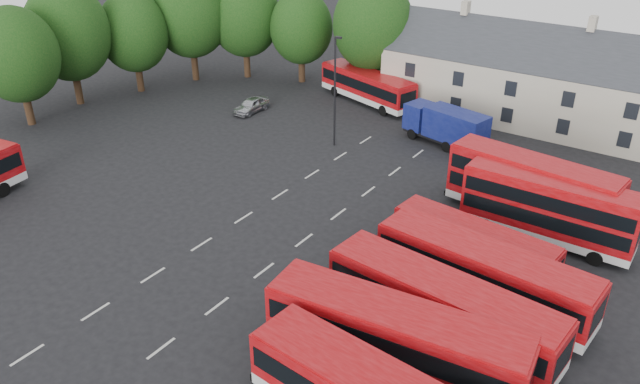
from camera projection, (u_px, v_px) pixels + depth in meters
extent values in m
plane|color=black|center=(223.00, 230.00, 40.36)|extent=(140.00, 140.00, 0.00)
cube|color=beige|center=(27.00, 355.00, 30.16)|extent=(0.15, 1.80, 0.01)
cube|color=beige|center=(96.00, 312.00, 33.07)|extent=(0.15, 1.80, 0.01)
cube|color=beige|center=(153.00, 275.00, 35.99)|extent=(0.15, 1.80, 0.01)
cube|color=beige|center=(202.00, 244.00, 38.90)|extent=(0.15, 1.80, 0.01)
cube|color=beige|center=(244.00, 218.00, 41.81)|extent=(0.15, 1.80, 0.01)
cube|color=beige|center=(280.00, 194.00, 44.73)|extent=(0.15, 1.80, 0.01)
cube|color=beige|center=(312.00, 174.00, 47.64)|extent=(0.15, 1.80, 0.01)
cube|color=beige|center=(340.00, 156.00, 50.55)|extent=(0.15, 1.80, 0.01)
cube|color=beige|center=(366.00, 140.00, 53.47)|extent=(0.15, 1.80, 0.01)
cube|color=beige|center=(161.00, 348.00, 30.57)|extent=(0.15, 1.80, 0.01)
cube|color=beige|center=(217.00, 306.00, 33.49)|extent=(0.15, 1.80, 0.01)
cube|color=beige|center=(264.00, 270.00, 36.40)|extent=(0.15, 1.80, 0.01)
cube|color=beige|center=(304.00, 240.00, 39.31)|extent=(0.15, 1.80, 0.01)
cube|color=beige|center=(338.00, 214.00, 42.23)|extent=(0.15, 1.80, 0.01)
cube|color=beige|center=(368.00, 191.00, 45.14)|extent=(0.15, 1.80, 0.01)
cube|color=beige|center=(395.00, 171.00, 48.05)|extent=(0.15, 1.80, 0.01)
cube|color=beige|center=(418.00, 154.00, 50.97)|extent=(0.15, 1.80, 0.01)
cylinder|color=black|center=(27.00, 104.00, 55.87)|extent=(0.70, 0.70, 3.85)
ellipsoid|color=#0F380F|center=(16.00, 55.00, 53.78)|extent=(7.26, 7.26, 8.35)
cylinder|color=black|center=(77.00, 83.00, 60.66)|extent=(0.70, 0.70, 4.20)
ellipsoid|color=#0F380F|center=(67.00, 33.00, 58.37)|extent=(7.92, 7.92, 9.11)
cylinder|color=black|center=(139.00, 74.00, 64.15)|extent=(0.70, 0.70, 3.67)
ellipsoid|color=#0F380F|center=(133.00, 32.00, 62.15)|extent=(6.93, 6.93, 7.97)
cylinder|color=black|center=(194.00, 60.00, 67.36)|extent=(0.70, 0.70, 4.38)
ellipsoid|color=#0F380F|center=(190.00, 12.00, 64.98)|extent=(8.25, 8.25, 9.49)
cylinder|color=black|center=(247.00, 59.00, 68.35)|extent=(0.70, 0.70, 4.02)
ellipsoid|color=#0F380F|center=(244.00, 16.00, 66.16)|extent=(7.59, 7.59, 8.73)
cylinder|color=black|center=(302.00, 66.00, 66.93)|extent=(0.70, 0.70, 3.50)
ellipsoid|color=#0F380F|center=(301.00, 28.00, 65.03)|extent=(6.60, 6.60, 7.59)
cylinder|color=black|center=(371.00, 73.00, 63.50)|extent=(0.70, 0.70, 4.20)
ellipsoid|color=#0F380F|center=(373.00, 25.00, 61.21)|extent=(7.92, 7.92, 9.11)
cube|color=beige|center=(577.00, 102.00, 53.92)|extent=(35.00, 7.00, 5.50)
cube|color=#2D3035|center=(583.00, 71.00, 52.63)|extent=(35.70, 7.13, 7.13)
cube|color=beige|center=(466.00, 8.00, 56.27)|extent=(0.60, 0.90, 1.20)
cube|color=beige|center=(593.00, 24.00, 50.77)|extent=(0.60, 0.90, 1.20)
cube|color=#A30A10|center=(384.00, 382.00, 24.09)|extent=(11.99, 3.64, 0.13)
cube|color=silver|center=(394.00, 354.00, 29.00)|extent=(12.49, 4.02, 0.61)
cube|color=#A30A10|center=(395.00, 331.00, 28.35)|extent=(12.49, 4.02, 2.17)
cube|color=black|center=(395.00, 330.00, 28.32)|extent=(12.00, 4.03, 1.06)
cube|color=#A30A10|center=(397.00, 311.00, 27.81)|extent=(12.23, 3.88, 0.13)
cylinder|color=black|center=(307.00, 347.00, 29.83)|extent=(1.14, 0.42, 1.12)
cylinder|color=black|center=(483.00, 371.00, 28.46)|extent=(1.14, 0.42, 1.12)
cube|color=silver|center=(440.00, 323.00, 30.95)|extent=(12.20, 3.85, 0.60)
cube|color=#A30A10|center=(442.00, 301.00, 30.31)|extent=(12.20, 3.85, 2.13)
cube|color=black|center=(442.00, 301.00, 30.28)|extent=(11.73, 3.87, 1.04)
cube|color=#A30A10|center=(444.00, 283.00, 29.78)|extent=(11.96, 3.72, 0.13)
cylinder|color=black|center=(363.00, 309.00, 32.43)|extent=(1.11, 0.41, 1.09)
cylinder|color=black|center=(523.00, 349.00, 29.75)|extent=(1.11, 0.41, 1.09)
cube|color=silver|center=(481.00, 289.00, 33.46)|extent=(12.02, 3.71, 0.59)
cube|color=#A30A10|center=(484.00, 268.00, 32.83)|extent=(12.02, 3.71, 2.10)
cube|color=black|center=(484.00, 267.00, 32.80)|extent=(11.55, 3.74, 1.02)
cube|color=#A30A10|center=(487.00, 251.00, 32.31)|extent=(11.78, 3.59, 0.13)
cylinder|color=black|center=(409.00, 277.00, 34.89)|extent=(1.10, 0.39, 1.08)
cylinder|color=black|center=(558.00, 311.00, 32.30)|extent=(1.10, 0.39, 1.08)
cube|color=silver|center=(472.00, 257.00, 36.47)|extent=(9.89, 3.22, 0.49)
cube|color=#A30A10|center=(474.00, 241.00, 35.95)|extent=(9.89, 3.22, 1.72)
cube|color=black|center=(474.00, 240.00, 35.93)|extent=(9.51, 3.23, 0.84)
cube|color=#A30A10|center=(476.00, 227.00, 35.52)|extent=(9.69, 3.11, 0.11)
cylinder|color=black|center=(417.00, 248.00, 37.69)|extent=(0.90, 0.34, 0.88)
cylinder|color=black|center=(529.00, 273.00, 35.47)|extent=(0.90, 0.34, 0.88)
cube|color=silver|center=(544.00, 230.00, 39.03)|extent=(10.43, 2.38, 0.52)
cube|color=#A30A10|center=(549.00, 204.00, 38.16)|extent=(10.43, 2.38, 3.18)
cube|color=black|center=(548.00, 213.00, 38.45)|extent=(10.02, 2.44, 0.90)
cube|color=#A30A10|center=(554.00, 180.00, 37.39)|extent=(10.22, 2.29, 0.11)
cylinder|color=black|center=(486.00, 225.00, 40.04)|extent=(0.95, 0.27, 0.95)
cylinder|color=black|center=(603.00, 242.00, 38.26)|extent=(0.95, 0.27, 0.95)
cube|color=black|center=(551.00, 195.00, 37.87)|extent=(10.02, 2.44, 0.90)
cube|color=silver|center=(527.00, 211.00, 41.09)|extent=(11.11, 3.71, 0.55)
cube|color=#A30A10|center=(532.00, 185.00, 40.19)|extent=(11.11, 3.71, 3.32)
cube|color=black|center=(530.00, 194.00, 40.49)|extent=(10.69, 3.72, 0.94)
cube|color=#A30A10|center=(536.00, 161.00, 39.39)|extent=(10.88, 3.58, 0.12)
cylinder|color=black|center=(471.00, 204.00, 42.50)|extent=(1.02, 0.39, 0.99)
cylinder|color=black|center=(586.00, 226.00, 39.94)|extent=(1.02, 0.39, 0.99)
cube|color=black|center=(533.00, 176.00, 39.89)|extent=(10.69, 3.72, 0.94)
cube|color=silver|center=(367.00, 95.00, 61.37)|extent=(11.33, 5.66, 0.55)
cube|color=#A30A10|center=(367.00, 83.00, 60.78)|extent=(11.33, 5.66, 1.96)
cube|color=black|center=(367.00, 82.00, 60.76)|extent=(10.93, 5.59, 0.96)
cube|color=#A30A10|center=(368.00, 73.00, 60.30)|extent=(11.09, 5.50, 0.12)
cylinder|color=black|center=(335.00, 91.00, 63.33)|extent=(1.05, 0.57, 1.01)
cylinder|color=black|center=(401.00, 105.00, 59.67)|extent=(1.05, 0.57, 1.01)
cube|color=black|center=(444.00, 138.00, 52.37)|extent=(7.59, 3.52, 0.28)
cube|color=navy|center=(419.00, 115.00, 53.57)|extent=(2.30, 2.64, 2.20)
cube|color=black|center=(412.00, 109.00, 53.98)|extent=(0.52, 1.92, 1.10)
cube|color=navy|center=(456.00, 126.00, 51.04)|extent=(5.60, 3.39, 2.48)
cylinder|color=black|center=(412.00, 134.00, 53.48)|extent=(0.95, 0.45, 0.92)
cylinder|color=black|center=(479.00, 146.00, 51.25)|extent=(0.95, 0.45, 0.92)
imported|color=#B3B5BB|center=(251.00, 105.00, 59.18)|extent=(1.64, 4.07, 1.38)
cylinder|color=black|center=(335.00, 93.00, 50.44)|extent=(0.16, 0.16, 9.10)
cube|color=black|center=(338.00, 38.00, 48.17)|extent=(0.55, 0.23, 0.16)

